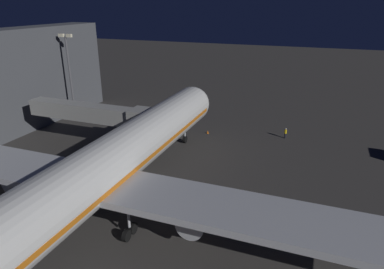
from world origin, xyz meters
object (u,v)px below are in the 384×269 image
jet_bridge (98,114)px  traffic_cone_nose_starboard (185,129)px  ground_crew_by_tug (285,133)px  apron_floodlight_mast (70,71)px  traffic_cone_nose_port (208,132)px  airliner_at_gate (93,177)px

jet_bridge → traffic_cone_nose_starboard: (-9.55, -12.50, -5.57)m
jet_bridge → ground_crew_by_tug: bearing=-151.0°
jet_bridge → ground_crew_by_tug: 31.55m
jet_bridge → ground_crew_by_tug: (-27.27, -15.11, -4.81)m
traffic_cone_nose_starboard → jet_bridge: bearing=52.6°
apron_floodlight_mast → ground_crew_by_tug: (-41.02, -4.26, -8.72)m
jet_bridge → ground_crew_by_tug: size_ratio=11.68×
traffic_cone_nose_port → traffic_cone_nose_starboard: same height
airliner_at_gate → traffic_cone_nose_port: 30.62m
airliner_at_gate → jet_bridge: 21.12m
jet_bridge → apron_floodlight_mast: 17.94m
traffic_cone_nose_port → airliner_at_gate: bearing=85.8°
ground_crew_by_tug → traffic_cone_nose_port: 13.60m
jet_bridge → apron_floodlight_mast: size_ratio=1.31×
jet_bridge → traffic_cone_nose_starboard: bearing=-127.4°
ground_crew_by_tug → apron_floodlight_mast: bearing=5.9°
jet_bridge → traffic_cone_nose_port: (-13.95, -12.50, -5.57)m
apron_floodlight_mast → traffic_cone_nose_port: bearing=-176.6°
airliner_at_gate → apron_floodlight_mast: (25.50, -28.40, 4.00)m
apron_floodlight_mast → jet_bridge: bearing=141.7°
apron_floodlight_mast → traffic_cone_nose_starboard: size_ratio=30.29×
traffic_cone_nose_port → traffic_cone_nose_starboard: bearing=0.0°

